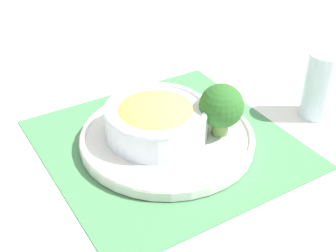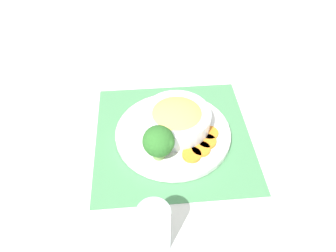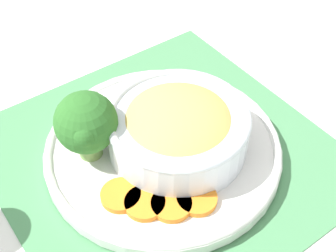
# 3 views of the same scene
# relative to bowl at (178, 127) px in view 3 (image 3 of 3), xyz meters

# --- Properties ---
(ground_plane) EXTENTS (4.00, 4.00, 0.00)m
(ground_plane) POSITION_rel_bowl_xyz_m (0.01, 0.02, -0.05)
(ground_plane) COLOR white
(placemat) EXTENTS (0.45, 0.45, 0.00)m
(placemat) POSITION_rel_bowl_xyz_m (0.01, 0.02, -0.05)
(placemat) COLOR #4C8C59
(placemat) RESTS_ON ground_plane
(plate) EXTENTS (0.30, 0.30, 0.02)m
(plate) POSITION_rel_bowl_xyz_m (0.01, 0.02, -0.04)
(plate) COLOR white
(plate) RESTS_ON placemat
(bowl) EXTENTS (0.18, 0.18, 0.07)m
(bowl) POSITION_rel_bowl_xyz_m (0.00, 0.00, 0.00)
(bowl) COLOR silver
(bowl) RESTS_ON plate
(broccoli_floret) EXTENTS (0.08, 0.08, 0.09)m
(broccoli_floret) POSITION_rel_bowl_xyz_m (0.04, 0.10, 0.02)
(broccoli_floret) COLOR #759E51
(broccoli_floret) RESTS_ON plate
(carrot_slice_near) EXTENTS (0.05, 0.05, 0.01)m
(carrot_slice_near) POSITION_rel_bowl_xyz_m (-0.04, 0.10, -0.03)
(carrot_slice_near) COLOR orange
(carrot_slice_near) RESTS_ON plate
(carrot_slice_middle) EXTENTS (0.05, 0.05, 0.01)m
(carrot_slice_middle) POSITION_rel_bowl_xyz_m (-0.06, 0.08, -0.03)
(carrot_slice_middle) COLOR orange
(carrot_slice_middle) RESTS_ON plate
(carrot_slice_far) EXTENTS (0.05, 0.05, 0.01)m
(carrot_slice_far) POSITION_rel_bowl_xyz_m (-0.08, 0.05, -0.03)
(carrot_slice_far) COLOR orange
(carrot_slice_far) RESTS_ON plate
(carrot_slice_extra) EXTENTS (0.05, 0.05, 0.01)m
(carrot_slice_extra) POSITION_rel_bowl_xyz_m (-0.08, 0.02, -0.03)
(carrot_slice_extra) COLOR orange
(carrot_slice_extra) RESTS_ON plate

